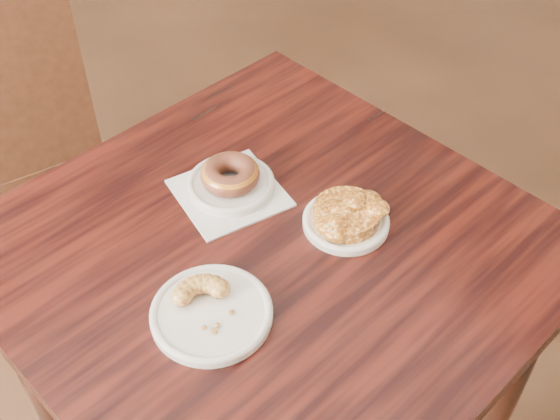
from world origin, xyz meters
TOP-DOWN VIEW (x-y plane):
  - floor at (0.00, 0.00)m, footprint 5.00×5.00m
  - cafe_table at (-0.06, -0.22)m, footprint 0.93×0.93m
  - napkin at (-0.05, -0.08)m, footprint 0.18×0.18m
  - plate_donut at (-0.04, -0.07)m, footprint 0.15×0.15m
  - plate_cruller at (-0.21, -0.29)m, footprint 0.18×0.18m
  - plate_fritter at (0.07, -0.25)m, footprint 0.14×0.14m
  - glazed_donut at (-0.04, -0.07)m, footprint 0.10×0.10m
  - apple_fritter at (0.07, -0.25)m, footprint 0.15×0.15m
  - cruller_fragment at (-0.21, -0.29)m, footprint 0.11×0.11m

SIDE VIEW (x-z plane):
  - floor at x=0.00m, z-range 0.00..0.00m
  - cafe_table at x=-0.06m, z-range 0.00..0.75m
  - napkin at x=-0.05m, z-range 0.75..0.75m
  - plate_cruller at x=-0.21m, z-range 0.75..0.76m
  - plate_fritter at x=0.07m, z-range 0.75..0.76m
  - plate_donut at x=-0.04m, z-range 0.75..0.77m
  - cruller_fragment at x=-0.21m, z-range 0.76..0.79m
  - apple_fritter at x=0.07m, z-range 0.76..0.80m
  - glazed_donut at x=-0.04m, z-range 0.77..0.80m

